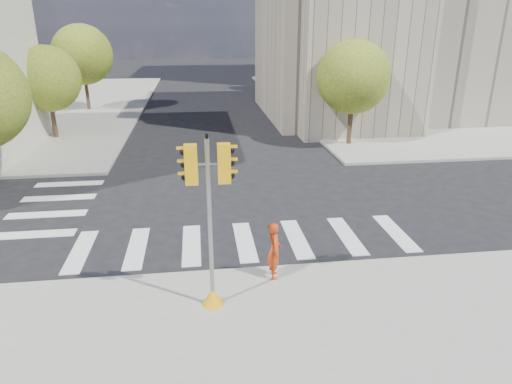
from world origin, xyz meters
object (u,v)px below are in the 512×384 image
lamp_far (296,50)px  traffic_signal (211,238)px  photographer (274,250)px  lamp_near (341,62)px

lamp_far → traffic_signal: size_ratio=1.80×
lamp_far → traffic_signal: (-9.33, -33.78, -2.52)m
photographer → lamp_near: bearing=-20.8°
lamp_near → lamp_far: same height
photographer → lamp_far: bearing=-11.8°
lamp_near → traffic_signal: 22.01m
lamp_far → photographer: bearing=-103.0°
lamp_far → photographer: size_ratio=4.83×
lamp_far → photographer: 33.65m
lamp_near → photographer: 20.39m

